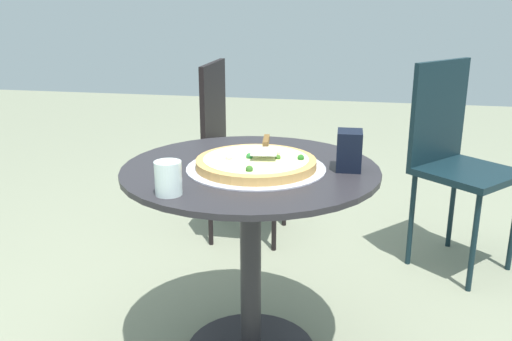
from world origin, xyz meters
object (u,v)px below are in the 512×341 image
pizza_server (265,146)px  patio_chair_near (234,137)px  pizza_on_tray (256,164)px  napkin_dispenser (349,150)px  drinking_cup (168,178)px  patio_table (251,224)px  patio_chair_corner (454,151)px

pizza_server → patio_chair_near: bearing=108.8°
pizza_on_tray → pizza_server: 0.08m
pizza_on_tray → napkin_dispenser: bearing=9.2°
pizza_on_tray → pizza_server: bearing=76.0°
pizza_on_tray → patio_chair_near: patio_chair_near is taller
pizza_on_tray → napkin_dispenser: (0.28, 0.05, 0.05)m
pizza_server → napkin_dispenser: 0.27m
napkin_dispenser → pizza_server: bearing=83.5°
pizza_server → napkin_dispenser: bearing=-4.8°
napkin_dispenser → pizza_on_tray: bearing=97.4°
drinking_cup → napkin_dispenser: (0.47, 0.32, 0.01)m
patio_table → pizza_on_tray: size_ratio=1.87×
pizza_on_tray → drinking_cup: (-0.19, -0.28, 0.03)m
patio_chair_corner → drinking_cup: bearing=-128.3°
patio_table → napkin_dispenser: size_ratio=6.66×
pizza_on_tray → pizza_server: (0.02, 0.07, 0.04)m
drinking_cup → pizza_server: bearing=59.3°
patio_chair_corner → patio_table: bearing=-130.7°
napkin_dispenser → patio_chair_near: bearing=29.6°
patio_table → patio_chair_near: patio_chair_near is taller
patio_table → patio_chair_corner: patio_chair_corner is taller
pizza_on_tray → patio_chair_near: 1.08m
drinking_cup → napkin_dispenser: bearing=34.5°
napkin_dispenser → drinking_cup: bearing=122.7°
drinking_cup → patio_chair_corner: patio_chair_corner is taller
pizza_on_tray → pizza_server: size_ratio=2.04×
patio_table → pizza_server: bearing=55.5°
drinking_cup → patio_chair_near: bearing=95.1°
patio_chair_near → pizza_on_tray: bearing=-73.3°
pizza_on_tray → patio_chair_corner: 1.16m
pizza_server → patio_table: bearing=-124.5°
pizza_server → patio_chair_corner: patio_chair_corner is taller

